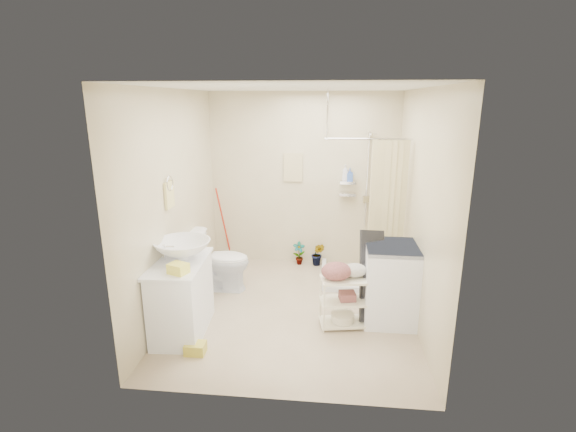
{
  "coord_description": "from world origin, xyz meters",
  "views": [
    {
      "loc": [
        0.41,
        -4.59,
        2.47
      ],
      "look_at": [
        -0.09,
        0.25,
        1.12
      ],
      "focal_mm": 26.0,
      "sensor_mm": 36.0,
      "label": 1
    }
  ],
  "objects_px": {
    "toilet": "(219,260)",
    "washing_machine": "(392,283)",
    "vanity": "(182,297)",
    "laundry_rack": "(343,297)"
  },
  "relations": [
    {
      "from": "toilet",
      "to": "washing_machine",
      "type": "height_order",
      "value": "washing_machine"
    },
    {
      "from": "washing_machine",
      "to": "vanity",
      "type": "bearing_deg",
      "value": -167.18
    },
    {
      "from": "vanity",
      "to": "toilet",
      "type": "distance_m",
      "value": 1.12
    },
    {
      "from": "washing_machine",
      "to": "laundry_rack",
      "type": "relative_size",
      "value": 1.3
    },
    {
      "from": "washing_machine",
      "to": "laundry_rack",
      "type": "distance_m",
      "value": 0.6
    },
    {
      "from": "vanity",
      "to": "toilet",
      "type": "xyz_separation_m",
      "value": [
        0.12,
        1.11,
        -0.0
      ]
    },
    {
      "from": "vanity",
      "to": "washing_machine",
      "type": "bearing_deg",
      "value": 9.1
    },
    {
      "from": "vanity",
      "to": "washing_machine",
      "type": "xyz_separation_m",
      "value": [
        2.3,
        0.51,
        0.04
      ]
    },
    {
      "from": "toilet",
      "to": "laundry_rack",
      "type": "bearing_deg",
      "value": -116.27
    },
    {
      "from": "laundry_rack",
      "to": "toilet",
      "type": "bearing_deg",
      "value": 143.82
    }
  ]
}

